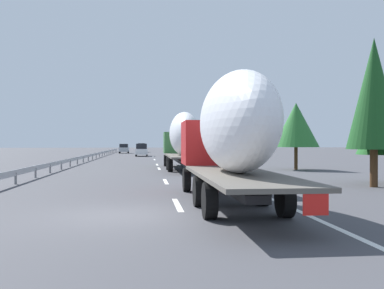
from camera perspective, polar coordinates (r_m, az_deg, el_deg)
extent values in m
plane|color=#424247|center=(53.06, -6.85, -2.07)|extent=(260.00, 260.00, 0.00)
cube|color=white|center=(15.20, -1.91, -7.91)|extent=(3.20, 0.20, 0.01)
cube|color=white|center=(24.13, -3.48, -4.87)|extent=(3.20, 0.20, 0.01)
cube|color=white|center=(36.01, -4.34, -3.17)|extent=(3.20, 0.20, 0.01)
cube|color=white|center=(42.43, -4.61, -2.65)|extent=(3.20, 0.20, 0.01)
cube|color=white|center=(54.67, -4.94, -1.99)|extent=(3.20, 0.20, 0.01)
cube|color=white|center=(66.04, -5.14, -1.60)|extent=(3.20, 0.20, 0.01)
cube|color=white|center=(58.25, -1.37, -1.85)|extent=(110.00, 0.20, 0.01)
cube|color=#387038|center=(39.66, -1.90, 0.25)|extent=(2.40, 2.50, 1.90)
cube|color=black|center=(40.76, -2.02, 0.95)|extent=(0.08, 2.12, 0.80)
cube|color=#262628|center=(36.51, -1.54, -2.07)|extent=(11.75, 0.70, 0.24)
cube|color=#59544C|center=(33.32, -1.10, -1.49)|extent=(10.37, 2.50, 0.12)
ellipsoid|color=white|center=(32.94, -1.05, 1.43)|extent=(6.85, 2.20, 3.26)
cube|color=red|center=(28.28, 1.20, -2.29)|extent=(0.04, 0.56, 0.56)
cylinder|color=black|center=(39.63, -3.49, -2.11)|extent=(1.04, 0.30, 1.04)
cylinder|color=black|center=(39.79, -0.32, -2.10)|extent=(1.04, 0.30, 1.04)
cylinder|color=black|center=(34.46, -3.10, -2.46)|extent=(1.04, 0.35, 1.04)
cylinder|color=black|center=(34.64, 0.54, -2.45)|extent=(1.04, 0.35, 1.04)
cylinder|color=black|center=(32.07, -2.88, -2.67)|extent=(1.04, 0.35, 1.04)
cylinder|color=black|center=(32.26, 1.03, -2.65)|extent=(1.04, 0.35, 1.04)
cube|color=#B21919|center=(19.29, 2.55, 0.22)|extent=(2.40, 2.50, 1.90)
cube|color=black|center=(20.38, 2.08, 1.63)|extent=(0.08, 2.12, 0.80)
cube|color=#262628|center=(16.53, 4.04, -4.92)|extent=(10.52, 0.70, 0.24)
cube|color=#59544C|center=(13.70, 6.15, -4.03)|extent=(9.04, 2.50, 0.12)
ellipsoid|color=white|center=(14.01, 5.85, 2.89)|extent=(6.92, 2.20, 3.22)
cube|color=red|center=(9.64, 15.92, -7.29)|extent=(0.04, 0.56, 0.56)
cylinder|color=black|center=(19.22, -0.71, -4.64)|extent=(1.04, 0.30, 1.04)
cylinder|color=black|center=(19.55, 5.74, -4.56)|extent=(1.04, 0.30, 1.04)
cylinder|color=black|center=(14.75, 0.95, -6.14)|extent=(1.04, 0.35, 1.04)
cylinder|color=black|center=(15.18, 9.26, -5.96)|extent=(1.04, 0.35, 1.04)
cylinder|color=black|center=(12.39, 2.32, -7.36)|extent=(1.04, 0.35, 1.04)
cylinder|color=black|center=(12.90, 12.11, -7.07)|extent=(1.04, 0.35, 1.04)
cube|color=#ADB2B7|center=(88.24, -8.91, -0.65)|extent=(4.12, 1.89, 0.84)
cube|color=black|center=(87.92, -8.92, -0.15)|extent=(2.27, 1.66, 0.72)
cylinder|color=black|center=(89.57, -9.41, -0.91)|extent=(0.64, 0.22, 0.64)
cylinder|color=black|center=(89.49, -8.33, -0.91)|extent=(0.64, 0.22, 0.64)
cylinder|color=black|center=(87.02, -9.51, -0.94)|extent=(0.64, 0.22, 0.64)
cylinder|color=black|center=(86.93, -8.40, -0.94)|extent=(0.64, 0.22, 0.64)
cube|color=white|center=(68.70, -6.63, -0.92)|extent=(4.77, 1.87, 0.84)
cube|color=black|center=(68.33, -6.63, -0.23)|extent=(2.63, 1.65, 0.82)
cylinder|color=black|center=(70.20, -7.30, -1.23)|extent=(0.64, 0.22, 0.64)
cylinder|color=black|center=(70.19, -5.94, -1.23)|extent=(0.64, 0.22, 0.64)
cylinder|color=black|center=(67.25, -7.36, -1.30)|extent=(0.64, 0.22, 0.64)
cylinder|color=black|center=(67.23, -5.93, -1.30)|extent=(0.64, 0.22, 0.64)
cube|color=#28479E|center=(96.67, -6.62, -0.57)|extent=(4.36, 1.70, 0.84)
cube|color=black|center=(96.34, -6.62, -0.08)|extent=(2.40, 1.50, 0.83)
cylinder|color=black|center=(98.04, -7.05, -0.81)|extent=(0.64, 0.22, 0.64)
cylinder|color=black|center=(98.03, -6.17, -0.81)|extent=(0.64, 0.22, 0.64)
cylinder|color=black|center=(95.34, -7.08, -0.84)|extent=(0.64, 0.22, 0.64)
cylinder|color=black|center=(95.33, -6.17, -0.84)|extent=(0.64, 0.22, 0.64)
cylinder|color=gray|center=(59.04, -0.26, -0.66)|extent=(0.10, 0.10, 2.41)
cube|color=#2D569E|center=(59.04, -0.26, 0.85)|extent=(0.06, 0.90, 0.70)
cylinder|color=#472D19|center=(22.86, 22.74, -2.87)|extent=(0.37, 0.37, 1.84)
cone|color=#194C1E|center=(22.95, 22.76, 6.20)|extent=(2.60, 2.60, 5.41)
cylinder|color=#472D19|center=(83.77, 1.15, -0.75)|extent=(0.39, 0.39, 1.34)
cone|color=#286B2D|center=(83.78, 1.15, 1.55)|extent=(2.71, 2.71, 5.38)
cylinder|color=#472D19|center=(35.50, 13.48, -1.78)|extent=(0.27, 0.27, 1.80)
cone|color=#286B2D|center=(35.50, 13.48, 2.52)|extent=(3.63, 3.63, 3.52)
cylinder|color=#472D19|center=(74.73, 2.89, -0.80)|extent=(0.35, 0.35, 1.53)
cone|color=#194C1E|center=(74.74, 2.89, 1.92)|extent=(3.01, 3.01, 5.57)
cube|color=#9EA0A5|center=(56.43, -12.92, -1.32)|extent=(94.00, 0.06, 0.32)
cube|color=slate|center=(24.33, -22.13, -4.15)|extent=(0.10, 0.10, 0.60)
cube|color=slate|center=(28.27, -19.83, -3.53)|extent=(0.10, 0.10, 0.60)
cube|color=slate|center=(32.25, -18.11, -3.06)|extent=(0.10, 0.10, 0.60)
cube|color=slate|center=(36.25, -16.76, -2.69)|extent=(0.10, 0.10, 0.60)
cube|color=slate|center=(40.27, -15.68, -2.39)|extent=(0.10, 0.10, 0.60)
cube|color=slate|center=(44.30, -14.80, -2.15)|extent=(0.10, 0.10, 0.60)
cube|color=slate|center=(48.34, -14.07, -1.95)|extent=(0.10, 0.10, 0.60)
cube|color=slate|center=(52.38, -13.45, -1.77)|extent=(0.10, 0.10, 0.60)
cube|color=slate|center=(56.44, -12.92, -1.63)|extent=(0.10, 0.10, 0.60)
cube|color=slate|center=(60.50, -12.46, -1.50)|extent=(0.10, 0.10, 0.60)
cube|color=slate|center=(64.56, -12.05, -1.39)|extent=(0.10, 0.10, 0.60)
cube|color=slate|center=(68.62, -11.70, -1.29)|extent=(0.10, 0.10, 0.60)
cube|color=slate|center=(72.69, -11.38, -1.20)|extent=(0.10, 0.10, 0.60)
cube|color=slate|center=(76.76, -11.10, -1.12)|extent=(0.10, 0.10, 0.60)
cube|color=slate|center=(80.83, -10.85, -1.05)|extent=(0.10, 0.10, 0.60)
cube|color=slate|center=(84.90, -10.62, -0.99)|extent=(0.10, 0.10, 0.60)
cube|color=slate|center=(88.98, -10.41, -0.93)|extent=(0.10, 0.10, 0.60)
cube|color=slate|center=(93.05, -10.22, -0.88)|extent=(0.10, 0.10, 0.60)
cube|color=slate|center=(97.13, -10.05, -0.83)|extent=(0.10, 0.10, 0.60)
cube|color=slate|center=(101.20, -9.89, -0.78)|extent=(0.10, 0.10, 0.60)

